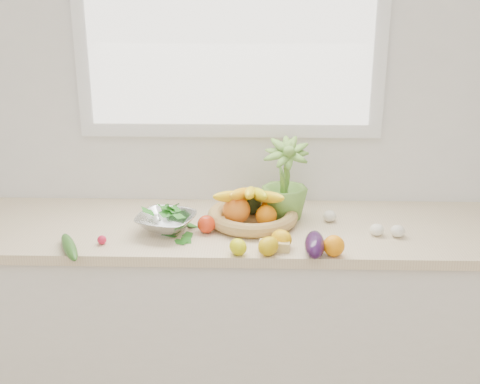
{
  "coord_description": "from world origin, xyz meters",
  "views": [
    {
      "loc": [
        0.11,
        -0.32,
        1.84
      ],
      "look_at": [
        0.05,
        1.93,
        1.05
      ],
      "focal_mm": 45.0,
      "sensor_mm": 36.0,
      "label": 1
    }
  ],
  "objects_px": {
    "apple": "(206,224)",
    "colander_with_spinach": "(166,218)",
    "potted_herb": "(285,180)",
    "cucumber": "(69,247)",
    "eggplant": "(315,245)",
    "fruit_basket": "(252,211)"
  },
  "relations": [
    {
      "from": "potted_herb",
      "to": "fruit_basket",
      "type": "distance_m",
      "value": 0.19
    },
    {
      "from": "apple",
      "to": "colander_with_spinach",
      "type": "relative_size",
      "value": 0.26
    },
    {
      "from": "apple",
      "to": "cucumber",
      "type": "bearing_deg",
      "value": -157.82
    },
    {
      "from": "colander_with_spinach",
      "to": "fruit_basket",
      "type": "bearing_deg",
      "value": 17.21
    },
    {
      "from": "colander_with_spinach",
      "to": "cucumber",
      "type": "bearing_deg",
      "value": -148.8
    },
    {
      "from": "apple",
      "to": "fruit_basket",
      "type": "xyz_separation_m",
      "value": [
        0.18,
        0.1,
        0.02
      ]
    },
    {
      "from": "eggplant",
      "to": "cucumber",
      "type": "distance_m",
      "value": 0.9
    },
    {
      "from": "potted_herb",
      "to": "eggplant",
      "type": "bearing_deg",
      "value": -74.73
    },
    {
      "from": "cucumber",
      "to": "potted_herb",
      "type": "bearing_deg",
      "value": 24.34
    },
    {
      "from": "eggplant",
      "to": "cucumber",
      "type": "height_order",
      "value": "eggplant"
    },
    {
      "from": "eggplant",
      "to": "potted_herb",
      "type": "bearing_deg",
      "value": 105.27
    },
    {
      "from": "eggplant",
      "to": "potted_herb",
      "type": "relative_size",
      "value": 0.56
    },
    {
      "from": "cucumber",
      "to": "potted_herb",
      "type": "xyz_separation_m",
      "value": [
        0.8,
        0.36,
        0.15
      ]
    },
    {
      "from": "potted_herb",
      "to": "fruit_basket",
      "type": "relative_size",
      "value": 0.86
    },
    {
      "from": "apple",
      "to": "potted_herb",
      "type": "distance_m",
      "value": 0.38
    },
    {
      "from": "cucumber",
      "to": "colander_with_spinach",
      "type": "distance_m",
      "value": 0.39
    },
    {
      "from": "eggplant",
      "to": "fruit_basket",
      "type": "height_order",
      "value": "fruit_basket"
    },
    {
      "from": "apple",
      "to": "eggplant",
      "type": "xyz_separation_m",
      "value": [
        0.41,
        -0.19,
        0.0
      ]
    },
    {
      "from": "potted_herb",
      "to": "apple",
      "type": "bearing_deg",
      "value": -152.45
    },
    {
      "from": "eggplant",
      "to": "potted_herb",
      "type": "height_order",
      "value": "potted_herb"
    },
    {
      "from": "cucumber",
      "to": "colander_with_spinach",
      "type": "relative_size",
      "value": 0.88
    },
    {
      "from": "colander_with_spinach",
      "to": "potted_herb",
      "type": "bearing_deg",
      "value": 19.07
    }
  ]
}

